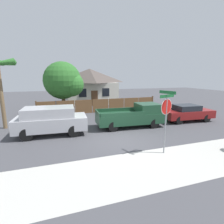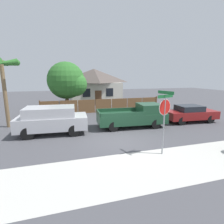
# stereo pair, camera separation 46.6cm
# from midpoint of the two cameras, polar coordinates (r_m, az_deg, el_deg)

# --- Properties ---
(ground_plane) EXTENTS (80.00, 80.00, 0.00)m
(ground_plane) POSITION_cam_midpoint_polar(r_m,az_deg,el_deg) (11.11, 1.23, -8.96)
(ground_plane) COLOR #47474C
(sidewalk_strip) EXTENTS (36.00, 3.20, 0.01)m
(sidewalk_strip) POSITION_cam_midpoint_polar(r_m,az_deg,el_deg) (8.13, 10.29, -17.31)
(sidewalk_strip) COLOR beige
(sidewalk_strip) RESTS_ON ground
(wooden_fence) EXTENTS (13.15, 0.12, 1.54)m
(wooden_fence) POSITION_cam_midpoint_polar(r_m,az_deg,el_deg) (19.23, -4.45, 2.08)
(wooden_fence) COLOR brown
(wooden_fence) RESTS_ON ground
(house) EXTENTS (7.58, 6.20, 4.95)m
(house) POSITION_cam_midpoint_polar(r_m,az_deg,el_deg) (26.35, -7.73, 8.64)
(house) COLOR beige
(house) RESTS_ON ground
(oak_tree) EXTENTS (4.29, 4.08, 5.47)m
(oak_tree) POSITION_cam_midpoint_polar(r_m,az_deg,el_deg) (20.15, -15.94, 9.58)
(oak_tree) COLOR brown
(oak_tree) RESTS_ON ground
(red_suv) EXTENTS (4.75, 2.35, 1.88)m
(red_suv) POSITION_cam_midpoint_polar(r_m,az_deg,el_deg) (12.53, -20.32, -2.42)
(red_suv) COLOR #B7B7BC
(red_suv) RESTS_ON ground
(orange_pickup) EXTENTS (5.39, 2.32, 1.78)m
(orange_pickup) POSITION_cam_midpoint_polar(r_m,az_deg,el_deg) (13.75, 6.08, -1.24)
(orange_pickup) COLOR #1E472D
(orange_pickup) RESTS_ON ground
(parked_sedan) EXTENTS (4.50, 2.09, 1.45)m
(parked_sedan) POSITION_cam_midpoint_polar(r_m,az_deg,el_deg) (16.61, 22.60, -0.19)
(parked_sedan) COLOR maroon
(parked_sedan) RESTS_ON ground
(stop_sign) EXTENTS (1.01, 0.91, 3.22)m
(stop_sign) POSITION_cam_midpoint_polar(r_m,az_deg,el_deg) (8.97, 15.88, 0.23)
(stop_sign) COLOR gray
(stop_sign) RESTS_ON ground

